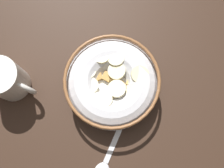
{
  "coord_description": "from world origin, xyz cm",
  "views": [
    {
      "loc": [
        4.3,
        -9.94,
        53.81
      ],
      "look_at": [
        0.0,
        0.0,
        3.0
      ],
      "focal_mm": 44.51,
      "sensor_mm": 36.0,
      "label": 1
    }
  ],
  "objects": [
    {
      "name": "ground_plane",
      "position": [
        0.0,
        0.0,
        -1.0
      ],
      "size": [
        123.89,
        123.89,
        2.0
      ],
      "primitive_type": "cube",
      "color": "#332116"
    },
    {
      "name": "cereal_bowl",
      "position": [
        -0.01,
        0.02,
        3.4
      ],
      "size": [
        17.38,
        17.38,
        6.42
      ],
      "color": "silver",
      "rests_on": "ground_plane"
    },
    {
      "name": "spoon",
      "position": [
        4.61,
        -13.22,
        0.33
      ],
      "size": [
        2.88,
        15.8,
        0.8
      ],
      "color": "silver",
      "rests_on": "ground_plane"
    },
    {
      "name": "coffee_mug",
      "position": [
        -17.89,
        -7.21,
        4.2
      ],
      "size": [
        9.59,
        6.84,
        8.4
      ],
      "color": "white",
      "rests_on": "ground_plane"
    }
  ]
}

